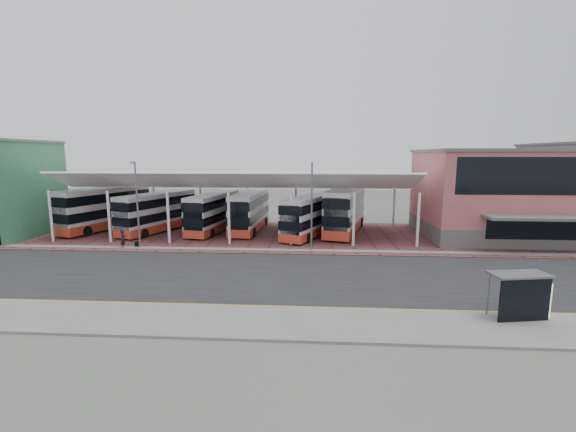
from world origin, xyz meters
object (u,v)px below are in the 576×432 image
Objects in this scene: pedestrian at (123,239)px; bus_shelter at (526,291)px; bus_0 at (105,209)px; bus_1 at (157,212)px; bus_4 at (311,216)px; bus_5 at (345,210)px; bus_3 at (250,212)px; terminal at (512,193)px; bus_2 at (214,212)px.

pedestrian is 31.98m from bus_shelter.
bus_1 is (6.63, -0.89, -0.24)m from bus_0.
bus_5 is at bearing 53.02° from bus_4.
bus_1 is 17.42m from bus_4.
bus_1 is 1.02× the size of bus_4.
bus_0 reaches higher than bus_4.
bus_4 reaches higher than bus_shelter.
pedestrian is at bearing -134.46° from bus_3.
bus_3 is at bearing 118.80° from bus_shelter.
pedestrian is (-17.41, -6.90, -1.27)m from bus_4.
bus_5 is (27.88, 0.13, 0.06)m from bus_0.
terminal reaches higher than bus_shelter.
bus_0 reaches higher than bus_1.
terminal is 10.55× the size of pedestrian.
bus_1 is 0.87× the size of bus_5.
pedestrian is (-21.28, -9.14, -1.59)m from bus_5.
bus_5 reaches higher than bus_0.
bus_shelter is at bearing -114.52° from pedestrian.
bus_shelter is (-9.73, -21.73, -3.02)m from terminal.
bus_5 reaches higher than bus_1.
bus_1 is 1.00× the size of bus_3.
bus_3 is 3.39× the size of bus_shelter.
bus_4 is (-21.10, -0.89, -2.46)m from terminal.
terminal reaches higher than pedestrian.
bus_2 is 3.36× the size of bus_shelter.
bus_shelter is at bearing -17.56° from bus_1.
bus_3 is at bearing 18.74° from bus_2.
bus_1 reaches higher than bus_shelter.
bus_0 is 1.11× the size of bus_3.
bus_2 is (-32.11, 0.84, -2.46)m from terminal.
bus_shelter is (28.77, -13.94, 0.71)m from pedestrian.
bus_1 is 10.44m from bus_3.
terminal is 5.80× the size of bus_shelter.
bus_5 is (3.87, 2.24, 0.33)m from bus_4.
bus_5 is at bearing 98.46° from bus_shelter.
bus_1 is at bearing -163.31° from bus_5.
bus_1 is (-38.48, 0.33, -2.43)m from terminal.
bus_2 is 0.86× the size of bus_5.
bus_2 is (6.36, 0.51, -0.03)m from bus_1.
bus_2 is at bearing 125.23° from bus_shelter.
terminal reaches higher than bus_4.
bus_5 reaches higher than bus_2.
bus_shelter is (18.37, -23.24, -0.60)m from bus_3.
terminal reaches higher than bus_2.
bus_5 is at bearing -65.41° from pedestrian.
bus_2 is at bearing -166.01° from bus_4.
bus_0 is at bearing 137.49° from bus_shelter.
bus_0 is at bearing -175.30° from bus_3.
bus_3 is at bearing 26.40° from bus_1.
terminal is 1.72× the size of bus_2.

